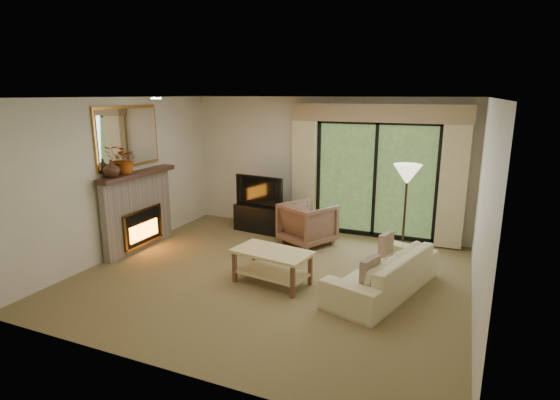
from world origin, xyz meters
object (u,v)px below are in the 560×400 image
at_px(armchair, 308,223).
at_px(coffee_table, 272,267).
at_px(media_console, 262,218).
at_px(sofa, 383,271).

distance_m(armchair, coffee_table, 1.82).
height_order(armchair, coffee_table, armchair).
xyz_separation_m(media_console, sofa, (2.69, -1.84, 0.03)).
bearing_deg(coffee_table, armchair, 102.18).
distance_m(media_console, coffee_table, 2.50).
bearing_deg(coffee_table, media_console, 127.34).
height_order(sofa, coffee_table, sofa).
bearing_deg(armchair, coffee_table, 120.78).
height_order(media_console, armchair, armchair).
relative_size(media_console, coffee_table, 0.96).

